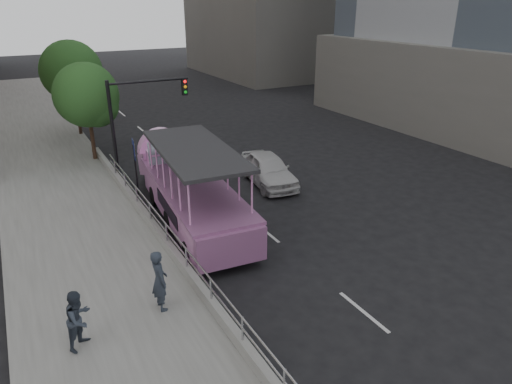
{
  "coord_description": "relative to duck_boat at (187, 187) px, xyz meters",
  "views": [
    {
      "loc": [
        -7.34,
        -10.35,
        8.74
      ],
      "look_at": [
        0.27,
        3.45,
        2.09
      ],
      "focal_mm": 32.0,
      "sensor_mm": 36.0,
      "label": 1
    }
  ],
  "objects": [
    {
      "name": "ground",
      "position": [
        1.16,
        -6.99,
        -1.29
      ],
      "size": [
        160.0,
        160.0,
        0.0
      ],
      "primitive_type": "plane",
      "color": "black"
    },
    {
      "name": "sidewalk",
      "position": [
        -4.59,
        3.01,
        -1.14
      ],
      "size": [
        5.5,
        80.0,
        0.3
      ],
      "primitive_type": "cube",
      "color": "#999994",
      "rests_on": "ground"
    },
    {
      "name": "kerb_wall",
      "position": [
        -1.96,
        -4.99,
        -0.81
      ],
      "size": [
        0.24,
        30.0,
        0.36
      ],
      "primitive_type": "cube",
      "color": "#A1A19C",
      "rests_on": "sidewalk"
    },
    {
      "name": "guardrail",
      "position": [
        -1.96,
        -4.99,
        -0.14
      ],
      "size": [
        0.07,
        22.0,
        0.71
      ],
      "color": "#B1B1B6",
      "rests_on": "kerb_wall"
    },
    {
      "name": "duck_boat",
      "position": [
        0.0,
        0.0,
        0.0
      ],
      "size": [
        3.39,
        10.61,
        3.46
      ],
      "color": "black",
      "rests_on": "ground"
    },
    {
      "name": "car",
      "position": [
        4.92,
        1.49,
        -0.5
      ],
      "size": [
        2.49,
        4.81,
        1.57
      ],
      "primitive_type": "imported",
      "rotation": [
        0.0,
        0.0,
        -0.14
      ],
      "color": "silver",
      "rests_on": "ground"
    },
    {
      "name": "pedestrian_near",
      "position": [
        -3.24,
        -6.22,
        -0.03
      ],
      "size": [
        0.46,
        0.7,
        1.91
      ],
      "primitive_type": "imported",
      "rotation": [
        0.0,
        0.0,
        1.58
      ],
      "color": "#29313C",
      "rests_on": "sidewalk"
    },
    {
      "name": "pedestrian_mid",
      "position": [
        -5.57,
        -6.75,
        -0.15
      ],
      "size": [
        1.02,
        1.02,
        1.67
      ],
      "primitive_type": "imported",
      "rotation": [
        0.0,
        0.0,
        0.77
      ],
      "color": "#29313C",
      "rests_on": "sidewalk"
    },
    {
      "name": "parking_sign",
      "position": [
        -1.4,
        3.01,
        0.5
      ],
      "size": [
        0.12,
        0.64,
        2.85
      ],
      "color": "black",
      "rests_on": "ground"
    },
    {
      "name": "traffic_signal",
      "position": [
        -0.55,
        5.51,
        2.21
      ],
      "size": [
        4.2,
        0.32,
        5.2
      ],
      "color": "black",
      "rests_on": "ground"
    },
    {
      "name": "street_tree_near",
      "position": [
        -2.14,
        8.94,
        2.53
      ],
      "size": [
        3.52,
        3.52,
        5.72
      ],
      "color": "#312016",
      "rests_on": "ground"
    },
    {
      "name": "street_tree_far",
      "position": [
        -1.94,
        14.94,
        3.02
      ],
      "size": [
        3.97,
        3.97,
        6.45
      ],
      "color": "#312016",
      "rests_on": "ground"
    }
  ]
}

